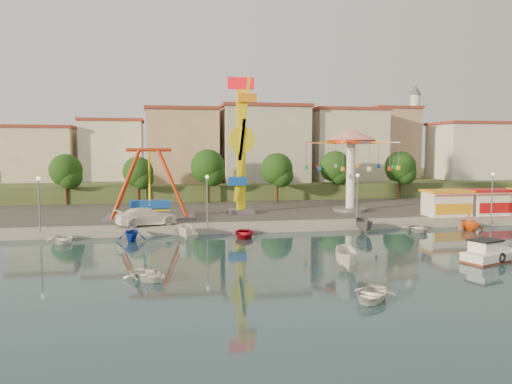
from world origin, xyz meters
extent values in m
plane|color=#143137|center=(0.00, 0.00, 0.00)|extent=(200.00, 200.00, 0.00)
cube|color=#9E998E|center=(0.00, 62.00, 0.30)|extent=(200.00, 100.00, 0.60)
cube|color=#4C4944|center=(0.00, 30.00, 0.60)|extent=(90.00, 28.00, 0.01)
cube|color=#384C26|center=(0.00, 67.00, 1.50)|extent=(200.00, 60.00, 3.00)
cube|color=#59595E|center=(-13.91, 20.33, 0.75)|extent=(10.00, 5.00, 0.30)
cube|color=#144BB3|center=(-13.91, 20.33, 2.20)|extent=(4.50, 1.40, 1.00)
cylinder|color=#B5300E|center=(-13.91, 20.33, 8.40)|extent=(5.00, 0.40, 0.40)
cube|color=#59595E|center=(-3.01, 23.29, 0.85)|extent=(3.00, 3.00, 0.50)
cube|color=yellow|center=(-3.01, 23.29, 8.10)|extent=(1.00, 1.00, 15.00)
cube|color=red|center=(-3.01, 23.29, 16.40)|extent=(3.20, 0.50, 1.40)
cylinder|color=yellow|center=(-3.01, 22.49, 9.60)|extent=(3.20, 0.50, 3.20)
cube|color=yellow|center=(-2.71, 22.29, 12.08)|extent=(1.54, 0.35, 9.97)
cube|color=orange|center=(-2.41, 22.29, 14.56)|extent=(2.20, 1.20, 1.00)
cylinder|color=#59595E|center=(10.93, 22.69, 0.80)|extent=(4.40, 4.40, 0.40)
cylinder|color=white|center=(10.93, 22.69, 5.10)|extent=(1.10, 1.10, 9.00)
cylinder|color=#B5300E|center=(10.93, 22.69, 9.40)|extent=(6.00, 6.00, 0.50)
cone|color=red|center=(10.93, 22.69, 10.30)|extent=(6.40, 6.40, 1.40)
cube|color=white|center=(20.56, 16.50, 2.00)|extent=(5.00, 3.00, 2.80)
cube|color=orange|center=(20.56, 16.50, 3.55)|extent=(5.40, 3.40, 0.25)
cube|color=red|center=(20.56, 14.80, 3.20)|extent=(5.00, 0.77, 0.43)
cube|color=white|center=(26.16, 16.50, 2.00)|extent=(5.00, 3.00, 2.80)
cube|color=#A80D0E|center=(26.16, 16.50, 3.55)|extent=(5.40, 3.40, 0.25)
cube|color=red|center=(26.16, 14.80, 3.20)|extent=(5.00, 0.77, 0.43)
cylinder|color=#59595E|center=(-24.00, 13.00, 3.10)|extent=(0.14, 0.14, 5.00)
cylinder|color=#59595E|center=(-8.00, 13.00, 3.10)|extent=(0.14, 0.14, 5.00)
cylinder|color=#59595E|center=(8.00, 13.00, 3.10)|extent=(0.14, 0.14, 5.00)
cylinder|color=#59595E|center=(24.00, 13.00, 3.10)|extent=(0.14, 0.14, 5.00)
cylinder|color=#382314|center=(-26.00, 36.98, 2.40)|extent=(0.44, 0.44, 3.60)
sphere|color=black|center=(-26.00, 36.98, 5.49)|extent=(4.60, 4.60, 4.60)
cylinder|color=#382314|center=(-16.00, 36.24, 2.30)|extent=(0.44, 0.44, 3.40)
sphere|color=black|center=(-16.00, 36.24, 5.22)|extent=(4.35, 4.35, 4.35)
cylinder|color=#382314|center=(-6.00, 35.81, 2.56)|extent=(0.44, 0.44, 3.92)
sphere|color=black|center=(-6.00, 35.81, 5.94)|extent=(5.02, 5.02, 5.02)
cylinder|color=#382314|center=(4.00, 34.36, 2.43)|extent=(0.44, 0.44, 3.66)
sphere|color=black|center=(4.00, 34.36, 5.58)|extent=(4.68, 4.68, 4.68)
cylinder|color=#382314|center=(14.00, 37.35, 2.50)|extent=(0.44, 0.44, 3.80)
sphere|color=black|center=(14.00, 37.35, 5.77)|extent=(4.86, 4.86, 4.86)
cylinder|color=#382314|center=(24.00, 35.54, 2.49)|extent=(0.44, 0.44, 3.77)
sphere|color=black|center=(24.00, 35.54, 5.73)|extent=(4.83, 4.83, 4.83)
cube|color=beige|center=(-33.37, 46.06, 8.93)|extent=(9.26, 9.53, 11.87)
cube|color=silver|center=(-21.33, 51.38, 7.32)|extent=(12.33, 9.01, 8.63)
cube|color=tan|center=(-8.19, 51.96, 8.62)|extent=(11.95, 9.28, 11.23)
cube|color=beige|center=(5.60, 48.80, 7.60)|extent=(12.59, 10.50, 9.20)
cube|color=beige|center=(19.07, 52.20, 7.62)|extent=(10.75, 9.23, 9.24)
cube|color=tan|center=(32.37, 50.33, 8.61)|extent=(12.77, 10.96, 11.21)
cube|color=silver|center=(44.15, 48.77, 9.18)|extent=(8.23, 8.98, 12.36)
cube|color=beige|center=(56.03, 53.70, 7.38)|extent=(11.59, 10.93, 8.76)
cylinder|color=silver|center=(36.00, 54.00, 11.00)|extent=(1.80, 1.80, 16.00)
cylinder|color=#59595E|center=(36.00, 54.00, 16.00)|extent=(2.80, 2.80, 0.30)
cone|color=#59595E|center=(36.00, 54.00, 20.00)|extent=(2.20, 2.20, 2.00)
cube|color=white|center=(12.31, -3.65, 0.31)|extent=(5.52, 3.59, 0.93)
cube|color=#B5300E|center=(12.31, -3.65, 0.08)|extent=(5.52, 3.59, 0.17)
cube|color=white|center=(11.69, -3.54, 1.08)|extent=(2.47, 2.16, 0.93)
cube|color=black|center=(11.69, -3.54, 1.60)|extent=(2.73, 2.42, 0.12)
torus|color=black|center=(12.31, -4.68, 0.46)|extent=(0.81, 0.46, 0.78)
imported|color=white|center=(-13.30, -4.60, 0.35)|extent=(3.95, 4.15, 0.70)
imported|color=white|center=(-0.84, -11.33, 0.36)|extent=(4.05, 4.27, 0.72)
imported|color=white|center=(0.40, -4.29, 0.81)|extent=(2.65, 4.47, 1.62)
imported|color=white|center=(-14.10, 15.26, 1.52)|extent=(6.82, 4.61, 1.83)
imported|color=white|center=(-21.34, 9.80, 0.37)|extent=(3.43, 4.17, 0.75)
imported|color=#132EA6|center=(-15.29, 9.80, 0.82)|extent=(2.73, 3.15, 1.64)
imported|color=white|center=(-10.31, 9.80, 0.71)|extent=(1.44, 3.69, 1.42)
imported|color=#AC0D1B|center=(-4.75, 9.80, 0.39)|extent=(3.23, 4.15, 0.79)
imported|color=#5A5A5F|center=(7.52, 9.80, 0.78)|extent=(2.45, 4.29, 1.56)
imported|color=silver|center=(13.38, 9.80, 0.40)|extent=(3.57, 4.42, 0.81)
imported|color=orange|center=(19.19, 9.80, 0.86)|extent=(2.86, 3.30, 1.73)
camera|label=1|loc=(-12.08, -37.13, 8.51)|focal=35.00mm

